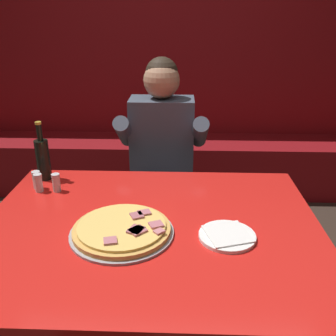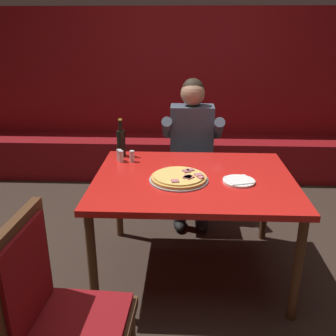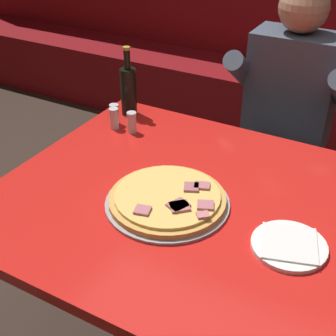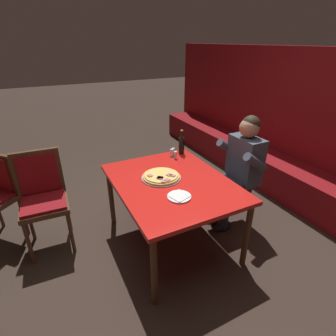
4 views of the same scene
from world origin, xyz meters
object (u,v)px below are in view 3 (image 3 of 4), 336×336
Objects in this scene: plate_white_paper at (289,245)px; shaker_black_pepper at (114,119)px; main_dining_table at (204,220)px; diner_seated_blue_shirt at (285,112)px; pizza at (168,199)px; beer_bottle at (128,90)px; shaker_oregano at (114,115)px; shaker_red_pepper_flakes at (132,123)px.

plate_white_paper is 0.90m from shaker_black_pepper.
diner_seated_blue_shirt is at bearing 89.68° from main_dining_table.
pizza is 0.39m from plate_white_paper.
beer_bottle reaches higher than shaker_oregano.
diner_seated_blue_shirt is (0.10, 0.89, -0.05)m from pizza.
main_dining_table is at bearing 165.11° from plate_white_paper.
beer_bottle is 0.71m from diner_seated_blue_shirt.
shaker_oregano is at bearing 122.67° from shaker_black_pepper.
beer_bottle is at bearing 98.00° from shaker_black_pepper.
beer_bottle reaches higher than shaker_red_pepper_flakes.
shaker_oregano is at bearing 155.46° from plate_white_paper.
pizza is 4.53× the size of shaker_red_pepper_flakes.
shaker_black_pepper and shaker_red_pepper_flakes have the same top height.
beer_bottle reaches higher than plate_white_paper.
main_dining_table is at bearing -90.32° from diner_seated_blue_shirt.
shaker_black_pepper reaches higher than pizza.
main_dining_table is 4.57× the size of beer_bottle.
plate_white_paper is at bearing -24.54° from shaker_oregano.
shaker_oregano is (-0.10, 0.03, 0.00)m from shaker_red_pepper_flakes.
main_dining_table is 15.51× the size of shaker_oregano.
shaker_black_pepper is (-0.44, 0.34, 0.02)m from pizza.
diner_seated_blue_shirt is at bearing 83.40° from pizza.
pizza is at bearing -46.69° from beer_bottle.
diner_seated_blue_shirt is at bearing 42.86° from shaker_oregano.
main_dining_table is at bearing 33.40° from pizza.
beer_bottle is 0.18m from shaker_red_pepper_flakes.
plate_white_paper is at bearing -23.28° from shaker_black_pepper.
pizza is at bearing -39.33° from shaker_oregano.
shaker_oregano reaches higher than main_dining_table.
diner_seated_blue_shirt is at bearing 36.16° from beer_bottle.
pizza is at bearing -146.60° from main_dining_table.
diner_seated_blue_shirt is at bearing 107.52° from plate_white_paper.
main_dining_table is 0.61m from shaker_black_pepper.
pizza is 0.59m from shaker_oregano.
pizza is 0.31× the size of diner_seated_blue_shirt.
shaker_red_pepper_flakes is at bearing 148.09° from main_dining_table.
beer_bottle is at bearing 142.96° from main_dining_table.
shaker_oregano is 0.77m from diner_seated_blue_shirt.
plate_white_paper is at bearing -25.81° from shaker_red_pepper_flakes.
main_dining_table is 0.72m from beer_bottle.
plate_white_paper is 0.95m from diner_seated_blue_shirt.
beer_bottle is at bearing 133.31° from pizza.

